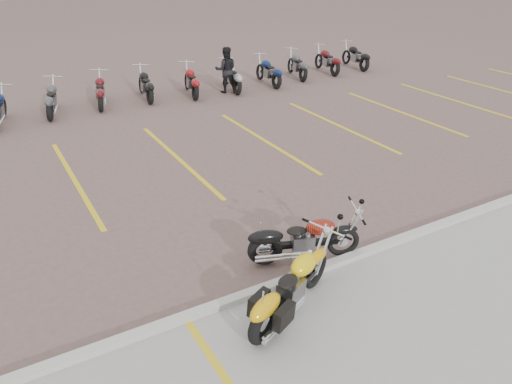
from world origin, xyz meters
TOP-DOWN VIEW (x-y plane):
  - ground at (0.00, 0.00)m, footprint 100.00×100.00m
  - concrete_apron at (0.00, -4.50)m, footprint 60.00×5.00m
  - curb at (0.00, -2.00)m, footprint 60.00×0.18m
  - parking_stripes at (0.00, 4.00)m, footprint 38.00×5.50m
  - yellow_cruiser at (-0.86, -2.64)m, footprint 2.05×1.07m
  - flame_cruiser at (0.15, -1.53)m, footprint 1.99×0.83m
  - person_b at (4.10, 9.23)m, footprint 1.01×0.91m
  - bg_bike_row at (1.10, 9.66)m, footprint 20.83×2.09m

SIDE VIEW (x-z plane):
  - ground at x=0.00m, z-range 0.00..0.00m
  - parking_stripes at x=0.00m, z-range 0.00..0.01m
  - concrete_apron at x=0.00m, z-range 0.00..0.01m
  - curb at x=0.00m, z-range 0.00..0.12m
  - flame_cruiser at x=0.15m, z-range 0.00..0.85m
  - yellow_cruiser at x=-0.86m, z-range 0.00..0.90m
  - bg_bike_row at x=1.10m, z-range 0.00..1.10m
  - person_b at x=4.10m, z-range 0.00..1.71m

